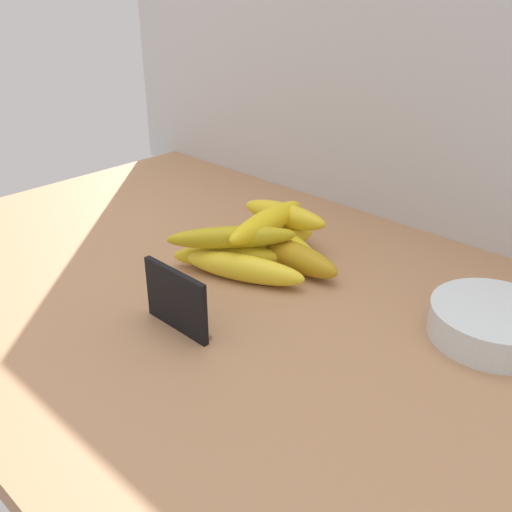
{
  "coord_description": "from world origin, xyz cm",
  "views": [
    {
      "loc": [
        57.07,
        -49.0,
        44.99
      ],
      "look_at": [
        6.34,
        3.57,
        8.0
      ],
      "focal_mm": 40.97,
      "sensor_mm": 36.0,
      "label": 1
    }
  ],
  "objects_px": {
    "banana_3": "(284,240)",
    "banana_4": "(264,245)",
    "banana_5": "(231,237)",
    "chalkboard_sign": "(177,302)",
    "fruit_bowl": "(493,323)",
    "banana_1": "(244,268)",
    "banana_0": "(228,256)",
    "banana_7": "(283,214)",
    "banana_6": "(267,222)",
    "banana_2": "(294,256)"
  },
  "relations": [
    {
      "from": "banana_3",
      "to": "banana_4",
      "type": "height_order",
      "value": "banana_4"
    },
    {
      "from": "banana_3",
      "to": "banana_5",
      "type": "bearing_deg",
      "value": -98.47
    },
    {
      "from": "chalkboard_sign",
      "to": "fruit_bowl",
      "type": "relative_size",
      "value": 0.71
    },
    {
      "from": "banana_3",
      "to": "banana_1",
      "type": "bearing_deg",
      "value": -78.57
    },
    {
      "from": "banana_5",
      "to": "banana_4",
      "type": "bearing_deg",
      "value": 81.19
    },
    {
      "from": "banana_0",
      "to": "banana_1",
      "type": "xyz_separation_m",
      "value": [
        0.05,
        -0.01,
        0.0
      ]
    },
    {
      "from": "banana_7",
      "to": "banana_1",
      "type": "bearing_deg",
      "value": -73.54
    },
    {
      "from": "fruit_bowl",
      "to": "banana_7",
      "type": "distance_m",
      "value": 0.36
    },
    {
      "from": "banana_7",
      "to": "banana_3",
      "type": "bearing_deg",
      "value": -43.79
    },
    {
      "from": "banana_1",
      "to": "banana_6",
      "type": "xyz_separation_m",
      "value": [
        -0.03,
        0.08,
        0.04
      ]
    },
    {
      "from": "banana_0",
      "to": "banana_7",
      "type": "relative_size",
      "value": 1.1
    },
    {
      "from": "fruit_bowl",
      "to": "banana_3",
      "type": "relative_size",
      "value": 0.88
    },
    {
      "from": "banana_4",
      "to": "banana_0",
      "type": "bearing_deg",
      "value": -104.88
    },
    {
      "from": "banana_2",
      "to": "banana_6",
      "type": "xyz_separation_m",
      "value": [
        -0.06,
        0.0,
        0.04
      ]
    },
    {
      "from": "banana_0",
      "to": "banana_6",
      "type": "xyz_separation_m",
      "value": [
        0.02,
        0.06,
        0.04
      ]
    },
    {
      "from": "banana_1",
      "to": "banana_6",
      "type": "height_order",
      "value": "banana_6"
    },
    {
      "from": "banana_3",
      "to": "banana_7",
      "type": "height_order",
      "value": "banana_7"
    },
    {
      "from": "banana_0",
      "to": "banana_6",
      "type": "height_order",
      "value": "banana_6"
    },
    {
      "from": "banana_4",
      "to": "banana_7",
      "type": "xyz_separation_m",
      "value": [
        -0.01,
        0.05,
        0.03
      ]
    },
    {
      "from": "chalkboard_sign",
      "to": "banana_1",
      "type": "bearing_deg",
      "value": 101.05
    },
    {
      "from": "banana_5",
      "to": "fruit_bowl",
      "type": "bearing_deg",
      "value": 15.33
    },
    {
      "from": "chalkboard_sign",
      "to": "fruit_bowl",
      "type": "bearing_deg",
      "value": 41.13
    },
    {
      "from": "fruit_bowl",
      "to": "banana_5",
      "type": "distance_m",
      "value": 0.38
    },
    {
      "from": "fruit_bowl",
      "to": "banana_5",
      "type": "relative_size",
      "value": 0.81
    },
    {
      "from": "banana_3",
      "to": "chalkboard_sign",
      "type": "bearing_deg",
      "value": -78.78
    },
    {
      "from": "chalkboard_sign",
      "to": "banana_1",
      "type": "distance_m",
      "value": 0.15
    },
    {
      "from": "banana_1",
      "to": "banana_4",
      "type": "height_order",
      "value": "banana_4"
    },
    {
      "from": "banana_1",
      "to": "banana_7",
      "type": "distance_m",
      "value": 0.14
    },
    {
      "from": "banana_0",
      "to": "banana_3",
      "type": "xyz_separation_m",
      "value": [
        0.02,
        0.1,
        -0.0
      ]
    },
    {
      "from": "banana_6",
      "to": "banana_5",
      "type": "bearing_deg",
      "value": -100.98
    },
    {
      "from": "fruit_bowl",
      "to": "banana_4",
      "type": "bearing_deg",
      "value": -174.03
    },
    {
      "from": "banana_2",
      "to": "banana_4",
      "type": "relative_size",
      "value": 0.84
    },
    {
      "from": "fruit_bowl",
      "to": "banana_7",
      "type": "height_order",
      "value": "banana_7"
    },
    {
      "from": "banana_1",
      "to": "banana_5",
      "type": "bearing_deg",
      "value": 163.5
    },
    {
      "from": "banana_1",
      "to": "banana_7",
      "type": "xyz_separation_m",
      "value": [
        -0.04,
        0.13,
        0.03
      ]
    },
    {
      "from": "fruit_bowl",
      "to": "banana_2",
      "type": "relative_size",
      "value": 0.97
    },
    {
      "from": "chalkboard_sign",
      "to": "banana_2",
      "type": "height_order",
      "value": "chalkboard_sign"
    },
    {
      "from": "banana_3",
      "to": "banana_4",
      "type": "xyz_separation_m",
      "value": [
        -0.01,
        -0.04,
        0.0
      ]
    },
    {
      "from": "banana_7",
      "to": "chalkboard_sign",
      "type": "bearing_deg",
      "value": -76.4
    },
    {
      "from": "banana_6",
      "to": "banana_7",
      "type": "bearing_deg",
      "value": 103.18
    },
    {
      "from": "fruit_bowl",
      "to": "banana_2",
      "type": "height_order",
      "value": "banana_2"
    },
    {
      "from": "banana_0",
      "to": "banana_3",
      "type": "bearing_deg",
      "value": 77.8
    },
    {
      "from": "banana_0",
      "to": "banana_5",
      "type": "distance_m",
      "value": 0.04
    },
    {
      "from": "chalkboard_sign",
      "to": "banana_0",
      "type": "distance_m",
      "value": 0.18
    },
    {
      "from": "banana_1",
      "to": "banana_5",
      "type": "relative_size",
      "value": 0.97
    },
    {
      "from": "banana_1",
      "to": "banana_3",
      "type": "bearing_deg",
      "value": 101.43
    },
    {
      "from": "chalkboard_sign",
      "to": "banana_4",
      "type": "height_order",
      "value": "chalkboard_sign"
    },
    {
      "from": "fruit_bowl",
      "to": "banana_1",
      "type": "xyz_separation_m",
      "value": [
        -0.32,
        -0.11,
        -0.0
      ]
    },
    {
      "from": "banana_5",
      "to": "banana_0",
      "type": "bearing_deg",
      "value": 177.18
    },
    {
      "from": "banana_2",
      "to": "banana_0",
      "type": "bearing_deg",
      "value": -139.69
    }
  ]
}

